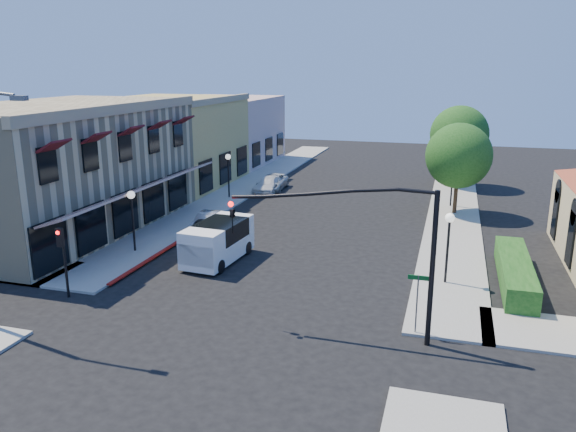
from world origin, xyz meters
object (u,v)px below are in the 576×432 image
(parked_car_a, at_px, (202,228))
(street_name_sign, at_px, (417,295))
(secondary_signal, at_px, (62,250))
(white_van, at_px, (217,240))
(lamppost_left_far, at_px, (228,165))
(parked_car_c, at_px, (268,185))
(street_tree_a, at_px, (459,156))
(parked_car_d, at_px, (272,183))
(parked_car_b, at_px, (209,222))
(signal_mast_arm, at_px, (375,237))
(street_tree_b, at_px, (459,135))
(lamppost_right_far, at_px, (453,171))
(lamppost_right_near, at_px, (449,230))
(lamppost_left_near, at_px, (132,206))

(parked_car_a, bearing_deg, street_name_sign, -38.58)
(secondary_signal, relative_size, white_van, 0.67)
(white_van, bearing_deg, lamppost_left_far, 110.03)
(parked_car_c, bearing_deg, street_tree_a, -11.11)
(parked_car_c, bearing_deg, parked_car_d, 90.20)
(lamppost_left_far, distance_m, parked_car_b, 9.53)
(signal_mast_arm, xyz_separation_m, parked_car_d, (-12.06, 24.57, -3.47))
(signal_mast_arm, bearing_deg, lamppost_left_far, 125.00)
(secondary_signal, height_order, parked_car_b, secondary_signal)
(street_name_sign, bearing_deg, secondary_signal, -177.07)
(street_tree_b, bearing_deg, lamppost_right_far, -92.15)
(lamppost_right_far, relative_size, parked_car_a, 1.14)
(lamppost_left_far, bearing_deg, lamppost_right_far, 6.71)
(lamppost_right_near, relative_size, white_van, 0.72)
(parked_car_b, bearing_deg, parked_car_c, 89.25)
(lamppost_right_far, bearing_deg, street_tree_b, 87.85)
(street_name_sign, distance_m, parked_car_c, 26.62)
(parked_car_a, bearing_deg, parked_car_d, 86.99)
(signal_mast_arm, bearing_deg, lamppost_left_near, 155.63)
(street_tree_a, bearing_deg, parked_car_b, -149.04)
(street_name_sign, bearing_deg, lamppost_left_near, 160.07)
(parked_car_a, bearing_deg, lamppost_right_near, -18.23)
(secondary_signal, height_order, street_name_sign, secondary_signal)
(lamppost_left_near, distance_m, parked_car_a, 5.11)
(street_tree_b, height_order, lamppost_right_far, street_tree_b)
(street_tree_a, distance_m, parked_car_b, 17.85)
(lamppost_left_near, distance_m, white_van, 5.34)
(parked_car_a, bearing_deg, street_tree_b, 50.12)
(signal_mast_arm, height_order, white_van, signal_mast_arm)
(street_name_sign, relative_size, parked_car_b, 0.66)
(parked_car_a, bearing_deg, street_tree_a, 30.68)
(lamppost_right_near, bearing_deg, parked_car_a, 164.78)
(signal_mast_arm, distance_m, lamppost_right_far, 22.70)
(lamppost_left_far, distance_m, parked_car_c, 4.33)
(parked_car_c, bearing_deg, parked_car_a, -89.80)
(lamppost_left_far, xyz_separation_m, white_van, (5.12, -14.06, -1.50))
(street_tree_b, height_order, parked_car_c, street_tree_b)
(lamppost_right_far, bearing_deg, parked_car_c, 176.11)
(signal_mast_arm, xyz_separation_m, parked_car_c, (-12.06, 23.50, -3.45))
(lamppost_left_near, bearing_deg, street_tree_b, 54.21)
(lamppost_right_near, bearing_deg, street_tree_b, 89.28)
(secondary_signal, bearing_deg, parked_car_b, 81.17)
(lamppost_right_near, bearing_deg, street_name_sign, -99.78)
(parked_car_d, bearing_deg, lamppost_left_far, -122.75)
(street_tree_b, relative_size, parked_car_a, 2.24)
(lamppost_right_far, distance_m, parked_car_b, 18.48)
(lamppost_right_far, relative_size, parked_car_c, 0.82)
(parked_car_d, bearing_deg, street_tree_a, -18.45)
(lamppost_right_near, bearing_deg, lamppost_left_far, 140.53)
(street_name_sign, bearing_deg, white_van, 152.16)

